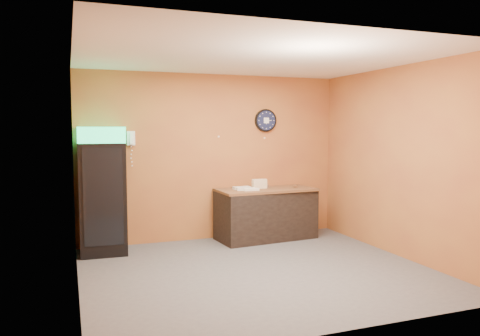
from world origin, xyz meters
name	(u,v)px	position (x,y,z in m)	size (l,w,h in m)	color
floor	(257,271)	(0.00, 0.00, 0.00)	(4.50, 4.50, 0.00)	#47474C
back_wall	(213,157)	(0.00, 2.00, 1.40)	(4.50, 0.02, 2.80)	#AC6B30
left_wall	(75,172)	(-2.25, 0.00, 1.40)	(0.02, 4.00, 2.80)	#AC6B30
right_wall	(399,162)	(2.25, 0.00, 1.40)	(0.02, 4.00, 2.80)	#AC6B30
ceiling	(258,57)	(0.00, 0.00, 2.80)	(4.50, 4.00, 0.02)	white
beverage_cooler	(103,192)	(-1.85, 1.61, 0.93)	(0.69, 0.71, 1.91)	black
prep_counter	(266,215)	(0.83, 1.63, 0.41)	(1.65, 0.74, 0.83)	black
wall_clock	(266,120)	(0.96, 1.97, 2.03)	(0.40, 0.06, 0.40)	black
wall_phone	(131,138)	(-1.38, 1.95, 1.73)	(0.12, 0.11, 0.22)	white
butcher_paper	(266,190)	(0.83, 1.63, 0.85)	(1.66, 0.77, 0.04)	brown
sub_roll_stack	(259,184)	(0.72, 1.67, 0.95)	(0.25, 0.09, 0.16)	beige
wrapped_sandwich_left	(246,189)	(0.42, 1.53, 0.89)	(0.30, 0.12, 0.04)	silver
wrapped_sandwich_mid	(251,190)	(0.49, 1.47, 0.89)	(0.25, 0.10, 0.04)	silver
wrapped_sandwich_right	(242,188)	(0.41, 1.71, 0.89)	(0.30, 0.12, 0.04)	silver
kitchen_tool	(267,186)	(0.89, 1.74, 0.90)	(0.06, 0.06, 0.06)	silver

